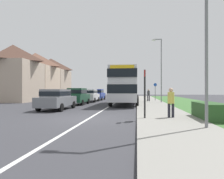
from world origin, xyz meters
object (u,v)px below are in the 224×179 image
(parked_car_white, at_px, (90,95))
(bus_stop_sign, at_px, (145,90))
(street_lamp_mid, at_px, (160,66))
(pedestrian_at_stop, at_px, (171,101))
(street_lamp_near, at_px, (204,16))
(parked_car_grey, at_px, (57,98))
(cycle_route_sign, at_px, (155,91))
(double_decker_bus, at_px, (125,85))
(pedestrian_walking_away, at_px, (148,94))
(parked_car_blue, at_px, (98,94))
(parked_car_dark_green, at_px, (78,96))

(parked_car_white, xyz_separation_m, bus_stop_sign, (6.53, -15.72, 0.63))
(parked_car_white, distance_m, street_lamp_mid, 9.69)
(street_lamp_mid, bearing_deg, pedestrian_at_stop, -94.17)
(street_lamp_near, bearing_deg, bus_stop_sign, 131.56)
(parked_car_grey, relative_size, street_lamp_mid, 0.60)
(street_lamp_near, bearing_deg, cycle_route_sign, 90.05)
(double_decker_bus, xyz_separation_m, street_lamp_mid, (4.00, 2.85, 2.21))
(pedestrian_walking_away, bearing_deg, street_lamp_near, -86.86)
(parked_car_white, bearing_deg, parked_car_grey, -90.77)
(parked_car_grey, height_order, street_lamp_mid, street_lamp_mid)
(pedestrian_at_stop, bearing_deg, street_lamp_mid, 85.83)
(pedestrian_at_stop, height_order, bus_stop_sign, bus_stop_sign)
(parked_car_white, xyz_separation_m, pedestrian_at_stop, (7.91, -15.33, 0.06))
(parked_car_white, xyz_separation_m, street_lamp_mid, (8.90, -1.68, 3.44))
(double_decker_bus, height_order, bus_stop_sign, double_decker_bus)
(cycle_route_sign, bearing_deg, street_lamp_mid, -86.73)
(double_decker_bus, xyz_separation_m, pedestrian_walking_away, (2.74, 5.27, -1.17))
(parked_car_blue, distance_m, street_lamp_near, 25.11)
(cycle_route_sign, xyz_separation_m, street_lamp_mid, (0.24, -4.18, 2.93))
(bus_stop_sign, bearing_deg, parked_car_grey, 143.83)
(bus_stop_sign, distance_m, street_lamp_mid, 14.51)
(double_decker_bus, xyz_separation_m, cycle_route_sign, (3.76, 7.02, -0.71))
(cycle_route_sign, bearing_deg, street_lamp_near, -89.95)
(street_lamp_mid, bearing_deg, cycle_route_sign, 93.27)
(cycle_route_sign, bearing_deg, double_decker_bus, -118.15)
(parked_car_blue, height_order, bus_stop_sign, bus_stop_sign)
(bus_stop_sign, distance_m, cycle_route_sign, 18.34)
(parked_car_white, relative_size, street_lamp_mid, 0.56)
(pedestrian_at_stop, distance_m, street_lamp_near, 4.49)
(cycle_route_sign, xyz_separation_m, street_lamp_near, (0.02, -20.63, 2.97))
(pedestrian_at_stop, distance_m, street_lamp_mid, 14.10)
(parked_car_grey, height_order, bus_stop_sign, bus_stop_sign)
(double_decker_bus, height_order, street_lamp_near, street_lamp_near)
(parked_car_grey, xyz_separation_m, parked_car_blue, (0.19, 16.02, 0.04))
(parked_car_grey, height_order, street_lamp_near, street_lamp_near)
(bus_stop_sign, height_order, street_lamp_near, street_lamp_near)
(bus_stop_sign, relative_size, street_lamp_mid, 0.34)
(double_decker_bus, distance_m, pedestrian_at_stop, 11.27)
(parked_car_dark_green, xyz_separation_m, parked_car_blue, (0.18, 10.38, -0.02))
(parked_car_grey, xyz_separation_m, street_lamp_mid, (9.05, 9.15, 3.46))
(double_decker_bus, relative_size, pedestrian_walking_away, 5.80)
(parked_car_dark_green, relative_size, pedestrian_at_stop, 2.47)
(parked_car_white, height_order, pedestrian_at_stop, pedestrian_at_stop)
(parked_car_white, height_order, street_lamp_mid, street_lamp_mid)
(parked_car_dark_green, bearing_deg, bus_stop_sign, -57.65)
(pedestrian_walking_away, xyz_separation_m, street_lamp_near, (1.03, -18.88, 3.42))
(parked_car_dark_green, bearing_deg, pedestrian_at_stop, -51.60)
(double_decker_bus, relative_size, parked_car_dark_green, 2.35)
(double_decker_bus, xyz_separation_m, parked_car_dark_green, (-5.04, -0.66, -1.19))
(double_decker_bus, relative_size, bus_stop_sign, 3.73)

